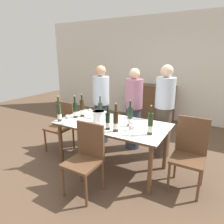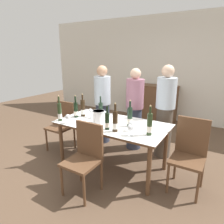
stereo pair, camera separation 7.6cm
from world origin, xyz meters
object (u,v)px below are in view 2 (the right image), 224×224
Objects in this scene: sideboard_cabinet at (153,103)px; wine_bottle_1 at (83,109)px; ice_bucket at (99,117)px; wine_bottle_2 at (76,110)px; wine_bottle_0 at (130,117)px; wine_bottle_4 at (101,111)px; chair_right_end at (189,150)px; person_guest_right at (165,113)px; dining_table at (112,127)px; wine_bottle_3 at (150,125)px; wine_glass_1 at (68,117)px; person_guest_left at (134,110)px; wine_glass_4 at (90,111)px; wine_bottle_5 at (107,121)px; chair_left_end at (63,122)px; person_host at (103,105)px; wine_glass_2 at (131,124)px; wine_bottle_7 at (60,112)px; wine_glass_3 at (130,128)px; chair_near_front at (85,154)px; wine_glass_0 at (106,114)px; wine_bottle_6 at (115,122)px.

wine_bottle_1 is (-0.31, -2.67, 0.40)m from sideboard_cabinet.
ice_bucket is 0.50m from wine_bottle_2.
wine_bottle_4 is at bearing 169.20° from wine_bottle_0.
chair_right_end is 0.94m from person_guest_right.
dining_table is 4.25× the size of wine_bottle_3.
person_guest_left reaches higher than wine_glass_1.
wine_glass_4 is 0.09× the size of person_guest_right.
sideboard_cabinet is 0.78× the size of person_guest_right.
wine_bottle_5 reaches higher than chair_left_end.
person_guest_left is (0.47, 0.74, -0.09)m from wine_glass_4.
wine_glass_2 is at bearing -39.45° from person_host.
wine_bottle_4 is 0.67m from wine_bottle_7.
wine_glass_3 is at bearing -21.17° from wine_glass_4.
dining_table is 4.18× the size of wine_bottle_7.
wine_bottle_2 reaches higher than chair_near_front.
wine_bottle_7 reaches higher than wine_bottle_5.
wine_bottle_7 is 0.74m from wine_glass_0.
person_guest_right is (0.29, 0.78, -0.08)m from wine_bottle_0.
person_host reaches higher than chair_left_end.
wine_glass_1 is (-0.27, -0.50, -0.02)m from wine_bottle_4.
sideboard_cabinet is 0.73× the size of dining_table.
wine_bottle_2 is 1.35m from wine_bottle_3.
wine_glass_2 is (0.31, 0.13, -0.02)m from wine_bottle_5.
sideboard_cabinet is at bearing 99.92° from wine_bottle_6.
person_host is (-0.69, 1.43, 0.26)m from chair_near_front.
wine_bottle_2 is at bearing -97.70° from sideboard_cabinet.
wine_bottle_1 is 0.89m from wine_bottle_6.
wine_bottle_1 reaches higher than wine_bottle_5.
ice_bucket is 0.49× the size of wine_bottle_0.
chair_right_end is at bearing 28.39° from wine_glass_3.
wine_glass_1 is 1.04m from wine_glass_3.
ice_bucket is 1.38× the size of wine_glass_2.
sideboard_cabinet is 8.52× the size of wine_glass_3.
ice_bucket reaches higher than chair_near_front.
chair_right_end is (0.94, 0.37, -0.34)m from wine_bottle_6.
wine_bottle_1 is 0.97× the size of wine_bottle_6.
wine_bottle_3 is 2.74× the size of wine_glass_3.
wine_bottle_7 is at bearing -174.82° from wine_bottle_5.
ice_bucket is at bearing -152.14° from dining_table.
ice_bucket is 0.48× the size of wine_bottle_6.
person_host is (-0.50, 0.85, -0.07)m from ice_bucket.
chair_right_end reaches higher than wine_glass_3.
wine_glass_4 is 0.89m from person_guest_left.
person_guest_right is (1.36, 1.14, -0.08)m from wine_bottle_7.
chair_near_front is (0.62, -0.72, -0.36)m from wine_bottle_1.
wine_glass_3 is at bearing -62.15° from wine_bottle_0.
person_guest_right is at bearing 36.46° from wine_bottle_4.
chair_near_front is 0.59× the size of person_host.
person_guest_left is at bearing 78.71° from ice_bucket.
chair_left_end is 0.59× the size of person_guest_left.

